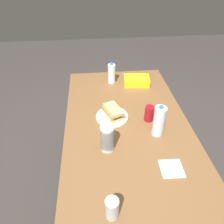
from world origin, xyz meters
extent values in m
plane|color=#383330|center=(0.00, 0.00, 0.00)|extent=(8.00, 8.00, 0.00)
cube|color=brown|center=(0.00, 0.00, 0.76)|extent=(1.57, 0.90, 0.04)
cylinder|color=brown|center=(-0.70, -0.37, 0.37)|extent=(0.07, 0.07, 0.74)
cylinder|color=brown|center=(-0.70, 0.37, 0.37)|extent=(0.07, 0.07, 0.74)
cylinder|color=white|center=(-0.06, -0.10, 0.78)|extent=(0.24, 0.24, 0.01)
cube|color=#DBB26B|center=(-0.06, -0.10, 0.80)|extent=(0.19, 0.15, 0.02)
cube|color=#599E3F|center=(-0.06, -0.10, 0.82)|extent=(0.18, 0.14, 0.01)
cube|color=#C6727A|center=(-0.06, -0.10, 0.83)|extent=(0.18, 0.13, 0.02)
cube|color=yellow|center=(-0.06, -0.10, 0.84)|extent=(0.17, 0.13, 0.01)
cube|color=#DBB26B|center=(-0.05, -0.09, 0.86)|extent=(0.19, 0.15, 0.02)
cylinder|color=maroon|center=(0.00, 0.16, 0.84)|extent=(0.07, 0.07, 0.12)
cube|color=yellow|center=(-0.52, 0.17, 0.81)|extent=(0.17, 0.24, 0.07)
cylinder|color=silver|center=(-0.58, -0.06, 0.87)|extent=(0.07, 0.07, 0.18)
cylinder|color=blue|center=(-0.58, -0.06, 0.96)|extent=(0.03, 0.03, 0.02)
cylinder|color=silver|center=(0.25, -0.16, 0.82)|extent=(0.08, 0.08, 0.09)
cylinder|color=silver|center=(0.25, -0.16, 0.84)|extent=(0.08, 0.08, 0.09)
cylinder|color=silver|center=(0.25, -0.16, 0.86)|extent=(0.08, 0.08, 0.09)
cylinder|color=silver|center=(0.25, -0.16, 0.88)|extent=(0.08, 0.08, 0.09)
cylinder|color=silver|center=(0.25, -0.16, 0.89)|extent=(0.08, 0.08, 0.09)
cylinder|color=silver|center=(0.25, -0.16, 0.91)|extent=(0.08, 0.08, 0.09)
cylinder|color=silver|center=(0.15, 0.19, 0.88)|extent=(0.08, 0.08, 0.22)
cylinder|color=blue|center=(0.15, 0.19, 1.00)|extent=(0.03, 0.03, 0.02)
cylinder|color=silver|center=(0.68, -0.18, 0.84)|extent=(0.07, 0.07, 0.12)
cube|color=white|center=(0.45, 0.19, 0.78)|extent=(0.13, 0.13, 0.01)
camera|label=1|loc=(1.19, -0.23, 1.81)|focal=34.54mm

